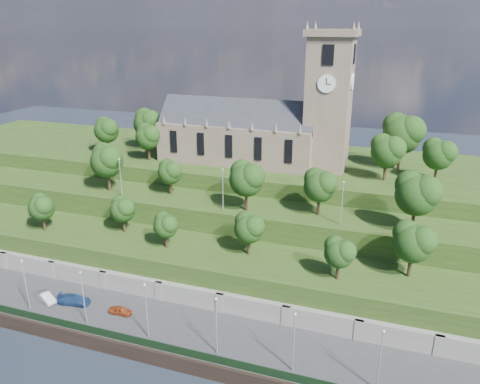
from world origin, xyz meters
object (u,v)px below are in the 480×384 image
at_px(church, 261,127).
at_px(car_middle, 46,297).
at_px(car_left, 121,311).
at_px(car_right, 74,300).

distance_m(church, car_middle, 50.52).
distance_m(church, car_left, 45.74).
xyz_separation_m(car_left, car_middle, (-12.72, -0.80, 0.10)).
bearing_deg(car_right, car_middle, 91.38).
xyz_separation_m(car_left, car_right, (-8.18, 0.03, 0.14)).
height_order(car_middle, car_right, car_right).
relative_size(car_left, car_middle, 0.83).
bearing_deg(car_middle, car_left, -63.71).
distance_m(car_middle, car_right, 4.61).
relative_size(car_middle, car_right, 0.83).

